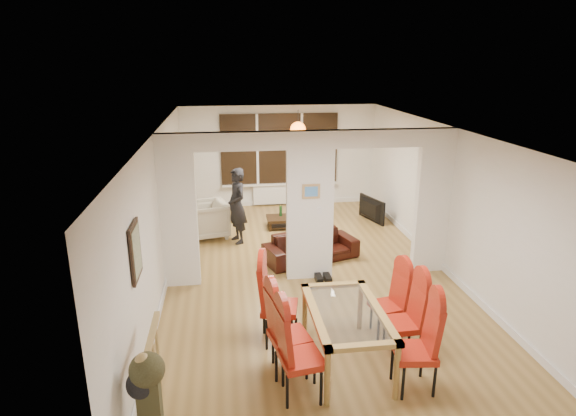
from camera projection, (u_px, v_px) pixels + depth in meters
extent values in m
cube|color=olive|center=(309.00, 276.00, 8.58)|extent=(5.00, 9.00, 0.01)
cube|color=white|center=(310.00, 207.00, 8.20)|extent=(5.00, 0.18, 2.60)
cube|color=black|center=(279.00, 149.00, 12.34)|extent=(3.00, 0.08, 1.80)
cube|color=white|center=(280.00, 194.00, 12.66)|extent=(1.40, 0.08, 0.50)
sphere|color=orange|center=(298.00, 130.00, 11.11)|extent=(0.36, 0.36, 0.36)
cube|color=gray|center=(135.00, 251.00, 5.52)|extent=(0.04, 0.52, 0.67)
cube|color=#4C8CD8|center=(311.00, 191.00, 8.02)|extent=(0.30, 0.03, 0.25)
imported|color=black|center=(311.00, 247.00, 9.23)|extent=(1.92, 1.23, 0.52)
imported|color=#B9B29D|center=(207.00, 219.00, 10.39)|extent=(1.01, 1.03, 0.79)
imported|color=black|center=(237.00, 206.00, 9.98)|extent=(0.67, 0.55, 1.59)
imported|color=black|center=(368.00, 210.00, 11.43)|extent=(0.97, 0.42, 0.57)
cylinder|color=#143F19|center=(281.00, 210.00, 11.03)|extent=(0.06, 0.06, 0.26)
imported|color=black|center=(299.00, 215.00, 11.02)|extent=(0.20, 0.20, 0.05)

